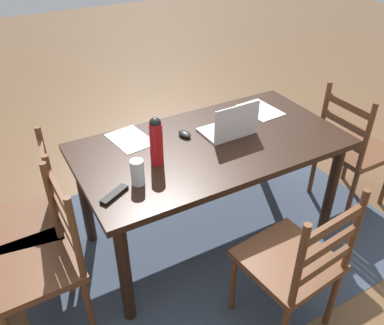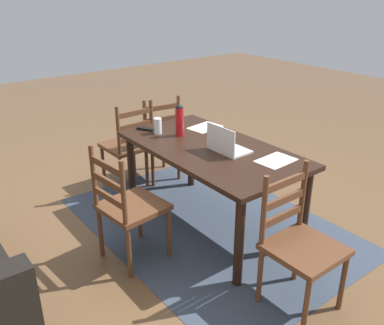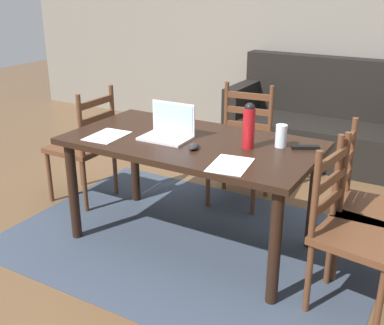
# 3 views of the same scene
# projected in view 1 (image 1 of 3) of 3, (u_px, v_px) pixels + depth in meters

# --- Properties ---
(ground_plane) EXTENTS (14.00, 14.00, 0.00)m
(ground_plane) POSITION_uv_depth(u_px,v_px,m) (209.00, 233.00, 2.89)
(ground_plane) COLOR brown
(area_rug) EXTENTS (2.52, 1.79, 0.01)m
(area_rug) POSITION_uv_depth(u_px,v_px,m) (209.00, 233.00, 2.89)
(area_rug) COLOR #333D4C
(area_rug) RESTS_ON ground
(dining_table) EXTENTS (1.64, 0.87, 0.75)m
(dining_table) POSITION_uv_depth(u_px,v_px,m) (211.00, 156.00, 2.52)
(dining_table) COLOR black
(dining_table) RESTS_ON ground
(chair_far_head) EXTENTS (0.48, 0.48, 0.95)m
(chair_far_head) POSITION_uv_depth(u_px,v_px,m) (294.00, 264.00, 2.05)
(chair_far_head) COLOR #56331E
(chair_far_head) RESTS_ON ground
(chair_left_far) EXTENTS (0.44, 0.44, 0.95)m
(chair_left_far) POSITION_uv_depth(u_px,v_px,m) (353.00, 149.00, 2.96)
(chair_left_far) COLOR #56331E
(chair_left_far) RESTS_ON ground
(chair_right_far) EXTENTS (0.45, 0.45, 0.95)m
(chair_right_far) POSITION_uv_depth(u_px,v_px,m) (42.00, 262.00, 2.06)
(chair_right_far) COLOR #56331E
(chair_right_far) RESTS_ON ground
(chair_right_near) EXTENTS (0.50, 0.50, 0.95)m
(chair_right_near) POSITION_uv_depth(u_px,v_px,m) (28.00, 222.00, 2.31)
(chair_right_near) COLOR #56331E
(chair_right_near) RESTS_ON ground
(laptop) EXTENTS (0.33, 0.23, 0.23)m
(laptop) POSITION_uv_depth(u_px,v_px,m) (231.00, 127.00, 2.52)
(laptop) COLOR silver
(laptop) RESTS_ON dining_table
(water_bottle) EXTENTS (0.07, 0.07, 0.29)m
(water_bottle) POSITION_uv_depth(u_px,v_px,m) (156.00, 141.00, 2.20)
(water_bottle) COLOR #A81419
(water_bottle) RESTS_ON dining_table
(drinking_glass) EXTENTS (0.07, 0.07, 0.14)m
(drinking_glass) POSITION_uv_depth(u_px,v_px,m) (137.00, 172.00, 2.09)
(drinking_glass) COLOR silver
(drinking_glass) RESTS_ON dining_table
(computer_mouse) EXTENTS (0.08, 0.11, 0.03)m
(computer_mouse) POSITION_uv_depth(u_px,v_px,m) (185.00, 134.00, 2.53)
(computer_mouse) COLOR black
(computer_mouse) RESTS_ON dining_table
(tv_remote) EXTENTS (0.17, 0.12, 0.02)m
(tv_remote) POSITION_uv_depth(u_px,v_px,m) (114.00, 195.00, 2.03)
(tv_remote) COLOR black
(tv_remote) RESTS_ON dining_table
(paper_stack_left) EXTENTS (0.25, 0.32, 0.00)m
(paper_stack_left) POSITION_uv_depth(u_px,v_px,m) (130.00, 139.00, 2.50)
(paper_stack_left) COLOR white
(paper_stack_left) RESTS_ON dining_table
(paper_stack_right) EXTENTS (0.23, 0.31, 0.00)m
(paper_stack_right) POSITION_uv_depth(u_px,v_px,m) (260.00, 110.00, 2.84)
(paper_stack_right) COLOR white
(paper_stack_right) RESTS_ON dining_table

